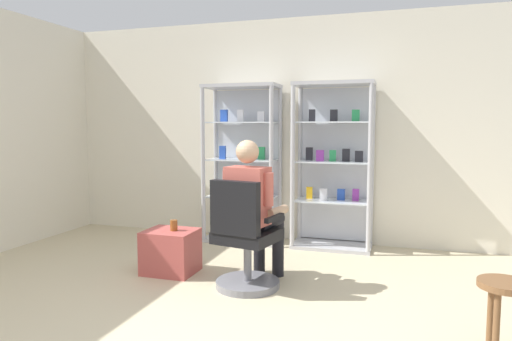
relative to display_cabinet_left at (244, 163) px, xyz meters
name	(u,v)px	position (x,y,z in m)	size (l,w,h in m)	color
back_wall	(292,131)	(0.55, 0.24, 0.39)	(6.00, 0.10, 2.70)	silver
display_cabinet_left	(244,163)	(0.00, 0.00, 0.00)	(0.90, 0.45, 1.90)	#B7B7BC
display_cabinet_right	(334,165)	(1.10, 0.00, 0.01)	(0.90, 0.45, 1.90)	#B7B7BC
office_chair	(244,244)	(0.57, -1.65, -0.56)	(0.61, 0.57, 0.96)	slate
seated_shopkeeper	(254,205)	(0.61, -1.49, -0.25)	(0.54, 0.61, 1.29)	black
storage_crate	(171,251)	(-0.25, -1.44, -0.75)	(0.48, 0.40, 0.41)	#B24C47
tea_glass	(174,225)	(-0.21, -1.44, -0.49)	(0.07, 0.07, 0.10)	brown
wooden_stool	(504,297)	(2.47, -2.24, -0.60)	(0.32, 0.32, 0.46)	brown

